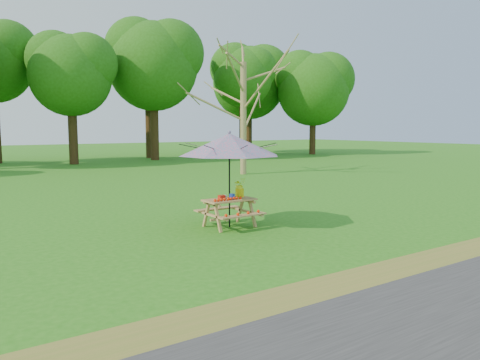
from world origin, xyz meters
TOP-DOWN VIEW (x-y plane):
  - ground at (0.00, 0.00)m, footprint 120.00×120.00m
  - drygrass_strip at (0.00, -2.80)m, footprint 120.00×1.20m
  - treeline at (0.00, 22.00)m, footprint 60.00×12.00m
  - bare_tree at (9.25, 11.81)m, footprint 8.38×8.38m
  - picnic_table at (1.84, 1.71)m, footprint 1.20×1.32m
  - patio_umbrella at (1.84, 1.71)m, footprint 2.93×2.93m
  - produce_bins at (1.79, 1.74)m, footprint 0.34×0.42m
  - tomatoes_row at (1.69, 1.53)m, footprint 0.77×0.13m
  - flower_bucket at (2.23, 1.85)m, footprint 0.29×0.25m

SIDE VIEW (x-z plane):
  - ground at x=0.00m, z-range 0.00..0.00m
  - drygrass_strip at x=0.00m, z-range 0.00..0.01m
  - picnic_table at x=1.84m, z-range -0.01..0.66m
  - tomatoes_row at x=1.69m, z-range 0.67..0.74m
  - produce_bins at x=1.79m, z-range 0.66..0.79m
  - flower_bucket at x=2.23m, z-range 0.68..1.14m
  - patio_umbrella at x=1.84m, z-range 0.81..3.09m
  - bare_tree at x=9.25m, z-range 1.37..14.18m
  - treeline at x=0.00m, z-range 0.00..16.00m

